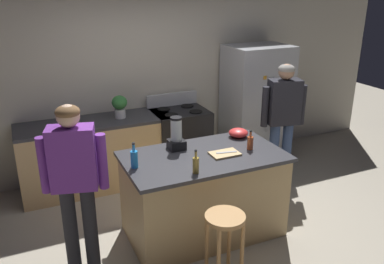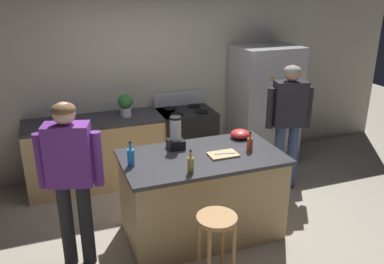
% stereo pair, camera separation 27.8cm
% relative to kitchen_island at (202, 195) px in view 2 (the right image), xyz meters
% --- Properties ---
extents(ground_plane, '(14.00, 14.00, 0.00)m').
position_rel_kitchen_island_xyz_m(ground_plane, '(0.00, 0.00, -0.47)').
color(ground_plane, '#B2A893').
extents(back_wall, '(8.00, 0.10, 2.70)m').
position_rel_kitchen_island_xyz_m(back_wall, '(0.00, 1.95, 0.88)').
color(back_wall, beige).
rests_on(back_wall, ground_plane).
extents(kitchen_island, '(1.67, 0.95, 0.93)m').
position_rel_kitchen_island_xyz_m(kitchen_island, '(0.00, 0.00, 0.00)').
color(kitchen_island, tan).
rests_on(kitchen_island, ground_plane).
extents(back_counter_run, '(2.00, 0.64, 0.93)m').
position_rel_kitchen_island_xyz_m(back_counter_run, '(-0.80, 1.55, -0.00)').
color(back_counter_run, tan).
rests_on(back_counter_run, ground_plane).
extents(refrigerator, '(0.90, 0.73, 1.76)m').
position_rel_kitchen_island_xyz_m(refrigerator, '(1.59, 1.50, 0.41)').
color(refrigerator, '#B7BABF').
rests_on(refrigerator, ground_plane).
extents(stove_range, '(0.76, 0.65, 1.11)m').
position_rel_kitchen_island_xyz_m(stove_range, '(0.36, 1.52, 0.01)').
color(stove_range, black).
rests_on(stove_range, ground_plane).
extents(person_by_island_left, '(0.59, 0.32, 1.65)m').
position_rel_kitchen_island_xyz_m(person_by_island_left, '(-1.31, -0.07, 0.53)').
color(person_by_island_left, '#26262B').
rests_on(person_by_island_left, ground_plane).
extents(person_by_sink_right, '(0.59, 0.31, 1.66)m').
position_rel_kitchen_island_xyz_m(person_by_sink_right, '(1.41, 0.59, 0.54)').
color(person_by_sink_right, '#384C7A').
rests_on(person_by_sink_right, ground_plane).
extents(bar_stool, '(0.36, 0.36, 0.70)m').
position_rel_kitchen_island_xyz_m(bar_stool, '(-0.17, -0.79, 0.07)').
color(bar_stool, '#B7844C').
rests_on(bar_stool, ground_plane).
extents(potted_plant, '(0.20, 0.20, 0.30)m').
position_rel_kitchen_island_xyz_m(potted_plant, '(-0.48, 1.55, 0.64)').
color(potted_plant, silver).
rests_on(potted_plant, back_counter_run).
extents(blender_appliance, '(0.17, 0.17, 0.36)m').
position_rel_kitchen_island_xyz_m(blender_appliance, '(-0.20, 0.26, 0.61)').
color(blender_appliance, black).
rests_on(blender_appliance, kitchen_island).
extents(bottle_cooking_sauce, '(0.06, 0.06, 0.22)m').
position_rel_kitchen_island_xyz_m(bottle_cooking_sauce, '(0.52, -0.07, 0.54)').
color(bottle_cooking_sauce, '#B24C26').
rests_on(bottle_cooking_sauce, kitchen_island).
extents(bottle_soda, '(0.07, 0.07, 0.26)m').
position_rel_kitchen_island_xyz_m(bottle_soda, '(-0.74, -0.00, 0.56)').
color(bottle_soda, '#268CD8').
rests_on(bottle_soda, kitchen_island).
extents(bottle_vinegar, '(0.06, 0.06, 0.24)m').
position_rel_kitchen_island_xyz_m(bottle_vinegar, '(-0.25, -0.35, 0.55)').
color(bottle_vinegar, olive).
rests_on(bottle_vinegar, kitchen_island).
extents(mixing_bowl, '(0.22, 0.22, 0.10)m').
position_rel_kitchen_island_xyz_m(mixing_bowl, '(0.59, 0.30, 0.51)').
color(mixing_bowl, red).
rests_on(mixing_bowl, kitchen_island).
extents(cutting_board, '(0.30, 0.20, 0.02)m').
position_rel_kitchen_island_xyz_m(cutting_board, '(0.20, -0.08, 0.47)').
color(cutting_board, tan).
rests_on(cutting_board, kitchen_island).
extents(chef_knife, '(0.22, 0.07, 0.01)m').
position_rel_kitchen_island_xyz_m(chef_knife, '(0.22, -0.08, 0.49)').
color(chef_knife, '#B7BABF').
rests_on(chef_knife, cutting_board).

